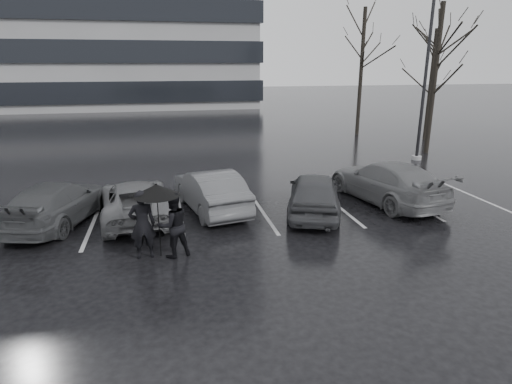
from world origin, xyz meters
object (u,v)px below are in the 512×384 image
at_px(car_main, 314,193).
at_px(tree_east, 434,81).
at_px(tree_ne, 431,86).
at_px(car_west_a, 211,190).
at_px(lamp_post, 425,78).
at_px(tree_north, 361,73).
at_px(pedestrian_right, 173,225).
at_px(car_west_c, 57,203).
at_px(pedestrian_left, 142,225).
at_px(car_east, 386,182).
at_px(car_west_b, 135,200).

bearing_deg(car_main, tree_east, -119.44).
relative_size(car_main, tree_ne, 0.60).
xyz_separation_m(car_west_a, lamp_post, (11.61, 5.80, 3.51)).
bearing_deg(tree_east, car_main, -139.40).
bearing_deg(car_west_a, tree_north, -142.30).
distance_m(lamp_post, tree_north, 8.46).
relative_size(pedestrian_right, tree_east, 0.22).
bearing_deg(car_west_c, car_main, -169.44).
distance_m(tree_east, tree_north, 7.08).
bearing_deg(pedestrian_right, tree_east, -163.46).
xyz_separation_m(car_main, pedestrian_left, (-5.55, -2.35, 0.21)).
height_order(car_main, car_west_c, car_main).
distance_m(car_west_a, car_west_c, 4.94).
bearing_deg(tree_north, tree_east, -81.87).
height_order(car_east, tree_north, tree_north).
distance_m(car_west_a, tree_east, 15.34).
distance_m(car_west_b, pedestrian_right, 3.42).
distance_m(car_west_b, tree_ne, 21.69).
height_order(car_main, pedestrian_left, pedestrian_left).
relative_size(car_main, pedestrian_right, 2.40).
bearing_deg(pedestrian_right, car_west_b, -90.37).
xyz_separation_m(car_west_a, car_east, (6.45, -0.36, 0.03)).
distance_m(car_west_a, pedestrian_right, 3.77).
xyz_separation_m(car_main, lamp_post, (8.21, 6.88, 3.51)).
distance_m(car_main, car_west_c, 8.38).
height_order(car_west_a, pedestrian_right, pedestrian_right).
bearing_deg(pedestrian_right, car_west_c, -63.05).
distance_m(car_west_c, tree_north, 22.63).
bearing_deg(tree_north, car_main, -119.63).
bearing_deg(car_west_a, lamp_post, -165.36).
relative_size(car_west_a, car_west_c, 0.94).
height_order(pedestrian_right, tree_east, tree_east).
xyz_separation_m(pedestrian_right, tree_ne, (16.99, 14.76, 2.62)).
relative_size(car_west_a, pedestrian_right, 2.48).
bearing_deg(car_west_b, car_east, 173.78).
bearing_deg(car_west_b, tree_east, -160.05).
bearing_deg(car_east, tree_east, -141.89).
distance_m(car_west_a, car_west_b, 2.54).
height_order(lamp_post, tree_east, lamp_post).
height_order(car_west_c, pedestrian_left, pedestrian_left).
bearing_deg(pedestrian_left, car_east, -166.70).
xyz_separation_m(car_east, tree_ne, (9.17, 11.61, 2.75)).
height_order(car_main, tree_north, tree_north).
bearing_deg(tree_ne, pedestrian_right, -139.02).
bearing_deg(car_west_b, tree_north, -140.99).
distance_m(car_west_c, tree_east, 19.81).
relative_size(lamp_post, tree_east, 1.15).
distance_m(tree_ne, tree_north, 4.67).
bearing_deg(tree_ne, car_west_a, -144.24).
bearing_deg(pedestrian_right, tree_ne, -159.07).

